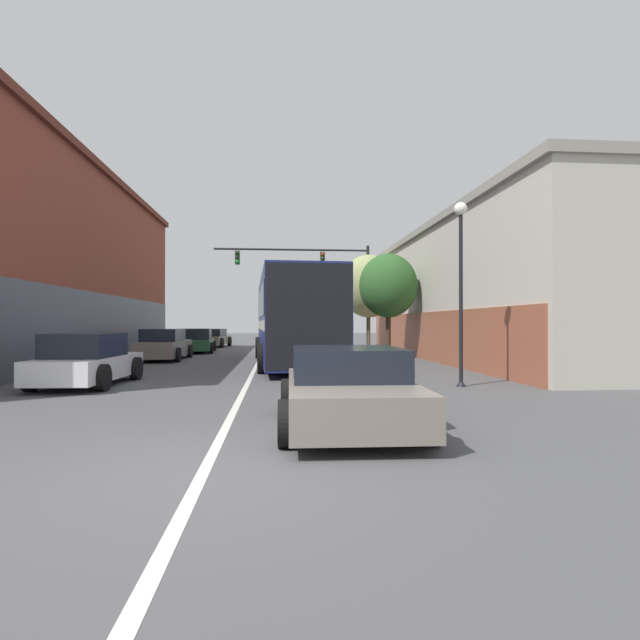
% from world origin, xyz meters
% --- Properties ---
extents(ground_plane, '(160.00, 160.00, 0.00)m').
position_xyz_m(ground_plane, '(0.00, 0.00, 0.00)').
color(ground_plane, '#4C4C4F').
extents(lane_center_line, '(0.14, 40.36, 0.01)m').
position_xyz_m(lane_center_line, '(0.00, 14.18, 0.00)').
color(lane_center_line, silver).
rests_on(lane_center_line, ground_plane).
extents(building_right_storefront, '(8.04, 21.83, 6.12)m').
position_xyz_m(building_right_storefront, '(11.32, 16.79, 3.18)').
color(building_right_storefront, '#B7B2A3').
rests_on(building_right_storefront, ground_plane).
extents(bus, '(3.35, 12.05, 3.44)m').
position_xyz_m(bus, '(1.42, 14.55, 1.93)').
color(bus, navy).
rests_on(bus, ground_plane).
extents(hatchback_foreground, '(2.24, 4.04, 1.24)m').
position_xyz_m(hatchback_foreground, '(1.93, 2.27, 0.60)').
color(hatchback_foreground, slate).
rests_on(hatchback_foreground, ground_plane).
extents(parked_car_left_near, '(2.35, 4.61, 1.35)m').
position_xyz_m(parked_car_left_near, '(-3.82, 23.11, 0.64)').
color(parked_car_left_near, '#285633').
rests_on(parked_car_left_near, ground_plane).
extents(parked_car_left_mid, '(2.05, 4.05, 1.38)m').
position_xyz_m(parked_car_left_mid, '(-4.19, 8.00, 0.65)').
color(parked_car_left_mid, silver).
rests_on(parked_car_left_mid, ground_plane).
extents(parked_car_left_far, '(2.39, 4.51, 1.27)m').
position_xyz_m(parked_car_left_far, '(-3.71, 29.63, 0.62)').
color(parked_car_left_far, slate).
rests_on(parked_car_left_far, ground_plane).
extents(parked_car_left_distant, '(1.95, 4.69, 1.40)m').
position_xyz_m(parked_car_left_distant, '(-4.27, 17.33, 0.66)').
color(parked_car_left_distant, slate).
rests_on(parked_car_left_distant, ground_plane).
extents(traffic_signal_gantry, '(9.36, 0.36, 6.38)m').
position_xyz_m(traffic_signal_gantry, '(3.46, 24.35, 4.69)').
color(traffic_signal_gantry, black).
rests_on(traffic_signal_gantry, ground_plane).
extents(street_lamp, '(0.34, 0.34, 4.80)m').
position_xyz_m(street_lamp, '(5.56, 6.95, 2.91)').
color(street_lamp, black).
rests_on(street_lamp, ground_plane).
extents(street_tree_near, '(2.74, 2.47, 4.93)m').
position_xyz_m(street_tree_near, '(6.01, 17.46, 3.41)').
color(street_tree_near, '#3D2D1E').
rests_on(street_tree_near, ground_plane).
extents(street_tree_far, '(3.42, 3.07, 5.75)m').
position_xyz_m(street_tree_far, '(6.26, 23.76, 3.87)').
color(street_tree_far, brown).
rests_on(street_tree_far, ground_plane).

